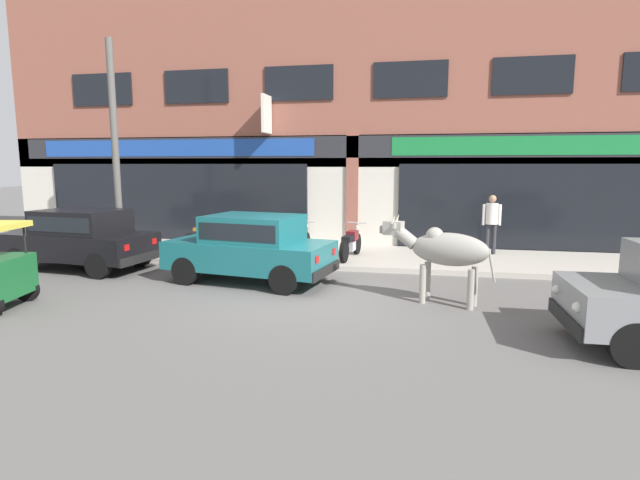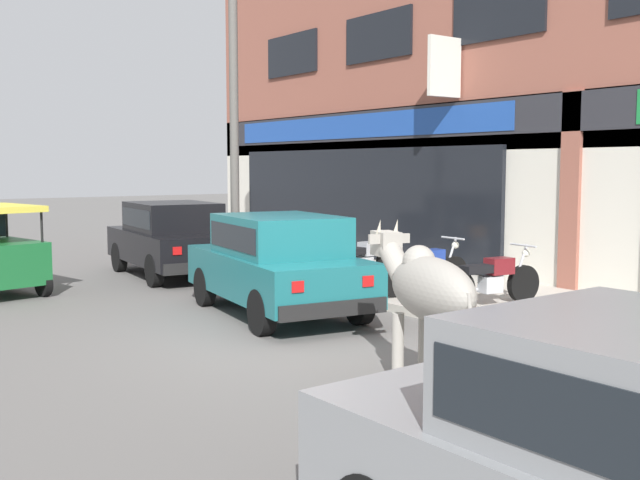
{
  "view_description": "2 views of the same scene",
  "coord_description": "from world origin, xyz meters",
  "px_view_note": "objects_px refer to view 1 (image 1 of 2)",
  "views": [
    {
      "loc": [
        2.03,
        -9.36,
        2.53
      ],
      "look_at": [
        -0.07,
        1.0,
        0.93
      ],
      "focal_mm": 28.0,
      "sensor_mm": 36.0,
      "label": 1
    },
    {
      "loc": [
        7.48,
        -5.16,
        2.16
      ],
      "look_at": [
        -0.87,
        1.0,
        1.14
      ],
      "focal_mm": 42.0,
      "sensor_mm": 36.0,
      "label": 2
    }
  ],
  "objects_px": {
    "cow": "(444,250)",
    "car_3": "(81,236)",
    "utility_pole": "(115,150)",
    "motorcycle_2": "(299,242)",
    "pedestrian": "(492,218)",
    "car_0": "(251,245)",
    "motorcycle_1": "(245,240)",
    "motorcycle_0": "(198,239)",
    "motorcycle_3": "(351,243)"
  },
  "relations": [
    {
      "from": "motorcycle_3",
      "to": "pedestrian",
      "type": "bearing_deg",
      "value": 20.27
    },
    {
      "from": "car_0",
      "to": "motorcycle_1",
      "type": "distance_m",
      "value": 2.76
    },
    {
      "from": "utility_pole",
      "to": "car_0",
      "type": "bearing_deg",
      "value": -22.37
    },
    {
      "from": "motorcycle_0",
      "to": "utility_pole",
      "type": "xyz_separation_m",
      "value": [
        -1.93,
        -0.63,
        2.4
      ]
    },
    {
      "from": "car_0",
      "to": "pedestrian",
      "type": "xyz_separation_m",
      "value": [
        5.43,
        3.87,
        0.3
      ]
    },
    {
      "from": "cow",
      "to": "motorcycle_3",
      "type": "bearing_deg",
      "value": 122.15
    },
    {
      "from": "motorcycle_1",
      "to": "pedestrian",
      "type": "xyz_separation_m",
      "value": [
        6.51,
        1.35,
        0.6
      ]
    },
    {
      "from": "cow",
      "to": "pedestrian",
      "type": "bearing_deg",
      "value": 73.37
    },
    {
      "from": "cow",
      "to": "motorcycle_0",
      "type": "distance_m",
      "value": 7.2
    },
    {
      "from": "motorcycle_1",
      "to": "motorcycle_3",
      "type": "distance_m",
      "value": 2.89
    },
    {
      "from": "cow",
      "to": "motorcycle_1",
      "type": "relative_size",
      "value": 1.15
    },
    {
      "from": "motorcycle_0",
      "to": "motorcycle_2",
      "type": "xyz_separation_m",
      "value": [
        2.81,
        0.11,
        0.0
      ]
    },
    {
      "from": "motorcycle_1",
      "to": "motorcycle_3",
      "type": "bearing_deg",
      "value": 0.23
    },
    {
      "from": "motorcycle_2",
      "to": "pedestrian",
      "type": "distance_m",
      "value": 5.2
    },
    {
      "from": "motorcycle_0",
      "to": "utility_pole",
      "type": "distance_m",
      "value": 3.15
    },
    {
      "from": "motorcycle_3",
      "to": "pedestrian",
      "type": "xyz_separation_m",
      "value": [
        3.62,
        1.34,
        0.6
      ]
    },
    {
      "from": "motorcycle_1",
      "to": "pedestrian",
      "type": "relative_size",
      "value": 1.13
    },
    {
      "from": "motorcycle_0",
      "to": "motorcycle_1",
      "type": "distance_m",
      "value": 1.29
    },
    {
      "from": "motorcycle_1",
      "to": "utility_pole",
      "type": "xyz_separation_m",
      "value": [
        -3.21,
        -0.76,
        2.4
      ]
    },
    {
      "from": "cow",
      "to": "pedestrian",
      "type": "xyz_separation_m",
      "value": [
        1.44,
        4.81,
        0.11
      ]
    },
    {
      "from": "utility_pole",
      "to": "motorcycle_2",
      "type": "bearing_deg",
      "value": 8.99
    },
    {
      "from": "cow",
      "to": "car_3",
      "type": "bearing_deg",
      "value": 170.77
    },
    {
      "from": "car_0",
      "to": "utility_pole",
      "type": "bearing_deg",
      "value": 157.63
    },
    {
      "from": "car_0",
      "to": "pedestrian",
      "type": "height_order",
      "value": "pedestrian"
    },
    {
      "from": "motorcycle_1",
      "to": "utility_pole",
      "type": "bearing_deg",
      "value": -166.72
    },
    {
      "from": "car_0",
      "to": "utility_pole",
      "type": "distance_m",
      "value": 5.09
    },
    {
      "from": "motorcycle_2",
      "to": "utility_pole",
      "type": "xyz_separation_m",
      "value": [
        -4.74,
        -0.75,
        2.4
      ]
    },
    {
      "from": "motorcycle_3",
      "to": "motorcycle_1",
      "type": "bearing_deg",
      "value": -179.77
    },
    {
      "from": "motorcycle_0",
      "to": "pedestrian",
      "type": "distance_m",
      "value": 7.95
    },
    {
      "from": "car_0",
      "to": "motorcycle_2",
      "type": "xyz_separation_m",
      "value": [
        0.45,
        2.51,
        -0.3
      ]
    },
    {
      "from": "motorcycle_0",
      "to": "motorcycle_2",
      "type": "distance_m",
      "value": 2.81
    },
    {
      "from": "motorcycle_0",
      "to": "utility_pole",
      "type": "bearing_deg",
      "value": -161.8
    },
    {
      "from": "car_3",
      "to": "motorcycle_0",
      "type": "height_order",
      "value": "car_3"
    },
    {
      "from": "car_0",
      "to": "motorcycle_1",
      "type": "relative_size",
      "value": 2.09
    },
    {
      "from": "motorcycle_0",
      "to": "motorcycle_1",
      "type": "relative_size",
      "value": 1.0
    },
    {
      "from": "motorcycle_0",
      "to": "motorcycle_2",
      "type": "relative_size",
      "value": 1.0
    },
    {
      "from": "car_3",
      "to": "motorcycle_3",
      "type": "height_order",
      "value": "car_3"
    },
    {
      "from": "car_3",
      "to": "motorcycle_0",
      "type": "relative_size",
      "value": 2.06
    },
    {
      "from": "cow",
      "to": "car_0",
      "type": "xyz_separation_m",
      "value": [
        -4.0,
        0.94,
        -0.19
      ]
    },
    {
      "from": "cow",
      "to": "motorcycle_2",
      "type": "relative_size",
      "value": 1.15
    },
    {
      "from": "motorcycle_1",
      "to": "car_3",
      "type": "bearing_deg",
      "value": -148.59
    },
    {
      "from": "car_0",
      "to": "motorcycle_2",
      "type": "relative_size",
      "value": 2.09
    },
    {
      "from": "motorcycle_0",
      "to": "motorcycle_3",
      "type": "distance_m",
      "value": 4.18
    },
    {
      "from": "car_3",
      "to": "motorcycle_2",
      "type": "xyz_separation_m",
      "value": [
        4.93,
        2.07,
        -0.3
      ]
    },
    {
      "from": "car_0",
      "to": "motorcycle_0",
      "type": "xyz_separation_m",
      "value": [
        -2.36,
        2.4,
        -0.3
      ]
    },
    {
      "from": "motorcycle_1",
      "to": "motorcycle_2",
      "type": "bearing_deg",
      "value": -0.35
    },
    {
      "from": "car_3",
      "to": "motorcycle_1",
      "type": "xyz_separation_m",
      "value": [
        3.41,
        2.08,
        -0.3
      ]
    },
    {
      "from": "car_3",
      "to": "pedestrian",
      "type": "relative_size",
      "value": 2.33
    },
    {
      "from": "car_3",
      "to": "pedestrian",
      "type": "distance_m",
      "value": 10.5
    },
    {
      "from": "motorcycle_2",
      "to": "pedestrian",
      "type": "xyz_separation_m",
      "value": [
        4.99,
        1.36,
        0.6
      ]
    }
  ]
}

